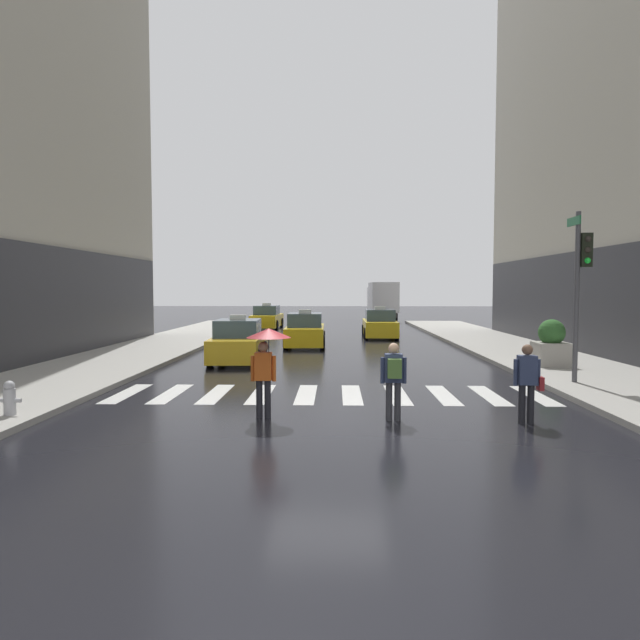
# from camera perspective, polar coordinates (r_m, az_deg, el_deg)

# --- Properties ---
(ground_plane) EXTENTS (160.00, 160.00, 0.00)m
(ground_plane) POSITION_cam_1_polar(r_m,az_deg,el_deg) (11.93, 0.76, -10.30)
(ground_plane) COLOR black
(crosswalk_markings) EXTENTS (11.30, 2.80, 0.01)m
(crosswalk_markings) POSITION_cam_1_polar(r_m,az_deg,el_deg) (14.87, 0.92, -7.60)
(crosswalk_markings) COLOR silver
(crosswalk_markings) RESTS_ON ground
(traffic_light_pole) EXTENTS (0.44, 0.84, 4.80)m
(traffic_light_pole) POSITION_cam_1_polar(r_m,az_deg,el_deg) (17.35, 25.08, 4.44)
(traffic_light_pole) COLOR #47474C
(traffic_light_pole) RESTS_ON curb_right
(taxi_lead) EXTENTS (2.08, 4.61, 1.80)m
(taxi_lead) POSITION_cam_1_polar(r_m,az_deg,el_deg) (21.67, -8.34, -2.31)
(taxi_lead) COLOR gold
(taxi_lead) RESTS_ON ground
(taxi_second) EXTENTS (1.98, 4.56, 1.80)m
(taxi_second) POSITION_cam_1_polar(r_m,az_deg,el_deg) (27.15, -1.53, -1.18)
(taxi_second) COLOR yellow
(taxi_second) RESTS_ON ground
(taxi_third) EXTENTS (1.96, 4.55, 1.80)m
(taxi_third) POSITION_cam_1_polar(r_m,az_deg,el_deg) (32.24, 6.12, -0.51)
(taxi_third) COLOR yellow
(taxi_third) RESTS_ON ground
(taxi_fourth) EXTENTS (2.04, 4.59, 1.80)m
(taxi_fourth) POSITION_cam_1_polar(r_m,az_deg,el_deg) (39.78, -5.44, 0.19)
(taxi_fourth) COLOR yellow
(taxi_fourth) RESTS_ON ground
(box_truck) EXTENTS (2.34, 7.56, 3.35)m
(box_truck) POSITION_cam_1_polar(r_m,az_deg,el_deg) (48.89, 6.36, 2.06)
(box_truck) COLOR #2D2D2D
(box_truck) RESTS_ON ground
(pedestrian_with_umbrella) EXTENTS (0.96, 0.96, 1.94)m
(pedestrian_with_umbrella) POSITION_cam_1_polar(r_m,az_deg,el_deg) (12.07, -5.45, -2.86)
(pedestrian_with_umbrella) COLOR black
(pedestrian_with_umbrella) RESTS_ON ground
(pedestrian_with_backpack) EXTENTS (0.55, 0.43, 1.65)m
(pedestrian_with_backpack) POSITION_cam_1_polar(r_m,az_deg,el_deg) (11.89, 7.53, -5.61)
(pedestrian_with_backpack) COLOR #333338
(pedestrian_with_backpack) RESTS_ON ground
(pedestrian_with_handbag) EXTENTS (0.60, 0.24, 1.65)m
(pedestrian_with_handbag) POSITION_cam_1_polar(r_m,az_deg,el_deg) (12.30, 20.42, -5.67)
(pedestrian_with_handbag) COLOR black
(pedestrian_with_handbag) RESTS_ON ground
(fire_hydrant) EXTENTS (0.48, 0.24, 0.72)m
(fire_hydrant) POSITION_cam_1_polar(r_m,az_deg,el_deg) (13.45, -29.12, -6.96)
(fire_hydrant) COLOR #B2B2B7
(fire_hydrant) RESTS_ON curb_left
(planter_near_corner) EXTENTS (1.10, 1.10, 1.60)m
(planter_near_corner) POSITION_cam_1_polar(r_m,az_deg,el_deg) (20.79, 22.55, -2.34)
(planter_near_corner) COLOR #A8A399
(planter_near_corner) RESTS_ON curb_right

